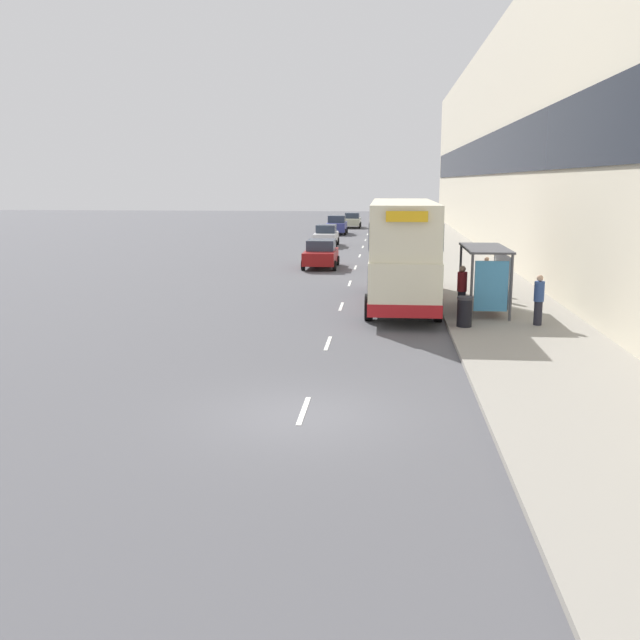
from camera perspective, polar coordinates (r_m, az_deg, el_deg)
name	(u,v)px	position (r m, az deg, el deg)	size (l,w,h in m)	color
ground_plane	(302,416)	(15.91, -1.46, -7.67)	(220.00, 220.00, 0.00)	#515156
pavement	(449,250)	(53.90, 10.30, 5.50)	(5.00, 93.00, 0.14)	gray
terrace_facade	(509,143)	(54.23, 14.91, 13.49)	(3.10, 93.00, 15.55)	beige
lane_mark_0	(304,411)	(16.24, -1.32, -7.25)	(0.12, 2.00, 0.01)	silver
lane_mark_1	(328,343)	(22.81, 0.65, -1.87)	(0.12, 2.00, 0.01)	silver
lane_mark_2	(341,306)	(29.52, 1.72, 1.09)	(0.12, 2.00, 0.01)	silver
lane_mark_3	(350,283)	(36.27, 2.39, 2.95)	(0.12, 2.00, 0.01)	silver
lane_mark_4	(355,267)	(43.06, 2.85, 4.22)	(0.12, 2.00, 0.01)	silver
lane_mark_5	(360,256)	(49.87, 3.19, 5.15)	(0.12, 2.00, 0.01)	silver
lane_mark_6	(363,247)	(56.68, 3.45, 5.85)	(0.12, 2.00, 0.01)	silver
lane_mark_7	(365,240)	(63.51, 3.65, 6.41)	(0.12, 2.00, 0.01)	silver
lane_mark_8	(367,234)	(70.34, 3.81, 6.85)	(0.12, 2.00, 0.01)	silver
bus_shelter	(490,268)	(27.95, 13.46, 4.10)	(1.60, 4.20, 2.48)	#4C4C51
double_decker_bus_near	(402,251)	(29.62, 6.60, 5.51)	(2.85, 10.76, 4.30)	beige
car_0	(321,254)	(42.84, 0.07, 5.31)	(2.04, 4.23, 1.66)	maroon
car_1	(352,220)	(80.55, 2.59, 7.98)	(1.95, 4.34, 1.65)	#B7B799
car_2	(326,235)	(57.48, 0.49, 6.78)	(1.93, 4.44, 1.69)	silver
car_3	(337,225)	(70.53, 1.34, 7.61)	(2.04, 4.55, 1.82)	navy
pedestrian_at_shelter	(539,300)	(26.02, 17.10, 1.58)	(0.35, 0.35, 1.77)	#23232D
pedestrian_1	(495,281)	(31.13, 13.82, 3.04)	(0.31, 0.31, 1.57)	#23232D
pedestrian_2	(486,275)	(32.95, 13.15, 3.56)	(0.33, 0.33, 1.64)	#23232D
pedestrian_3	(462,289)	(27.46, 11.28, 2.41)	(0.37, 0.37, 1.85)	#23232D
litter_bin	(465,312)	(25.17, 11.49, 0.67)	(0.55, 0.55, 1.05)	black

